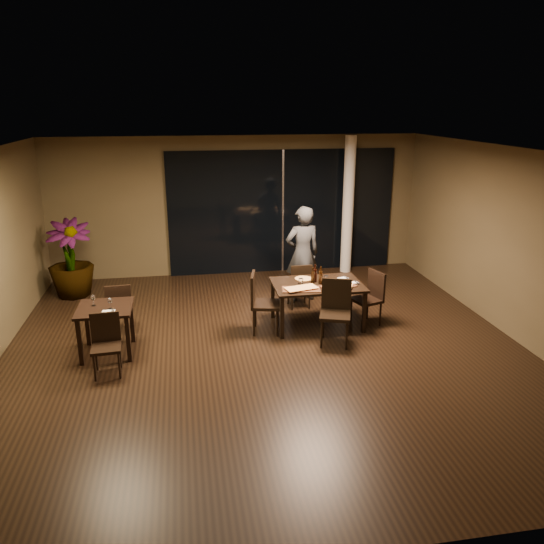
{
  "coord_description": "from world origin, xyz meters",
  "views": [
    {
      "loc": [
        -1.18,
        -7.37,
        3.67
      ],
      "look_at": [
        0.19,
        0.64,
        1.05
      ],
      "focal_mm": 35.0,
      "sensor_mm": 36.0,
      "label": 1
    }
  ],
  "objects_px": {
    "chair_side_near": "(106,341)",
    "chair_side_far": "(120,306)",
    "bottle_b": "(321,275)",
    "bottle_a": "(313,275)",
    "chair_main_near": "(336,308)",
    "side_table": "(105,315)",
    "diner": "(302,254)",
    "potted_plant": "(70,259)",
    "chair_main_left": "(261,300)",
    "chair_main_right": "(371,295)",
    "main_table": "(317,288)",
    "bottle_c": "(315,273)",
    "chair_main_far": "(300,283)"
  },
  "relations": [
    {
      "from": "chair_main_near",
      "to": "chair_side_near",
      "type": "xyz_separation_m",
      "value": [
        -3.45,
        -0.44,
        -0.08
      ]
    },
    {
      "from": "chair_main_left",
      "to": "chair_side_far",
      "type": "relative_size",
      "value": 1.15
    },
    {
      "from": "side_table",
      "to": "bottle_c",
      "type": "bearing_deg",
      "value": 10.05
    },
    {
      "from": "chair_main_far",
      "to": "chair_main_left",
      "type": "bearing_deg",
      "value": 44.94
    },
    {
      "from": "bottle_b",
      "to": "bottle_c",
      "type": "height_order",
      "value": "bottle_c"
    },
    {
      "from": "chair_main_right",
      "to": "bottle_a",
      "type": "height_order",
      "value": "bottle_a"
    },
    {
      "from": "bottle_b",
      "to": "main_table",
      "type": "bearing_deg",
      "value": 162.91
    },
    {
      "from": "potted_plant",
      "to": "diner",
      "type": "bearing_deg",
      "value": -12.47
    },
    {
      "from": "chair_main_right",
      "to": "side_table",
      "type": "bearing_deg",
      "value": -102.87
    },
    {
      "from": "bottle_c",
      "to": "bottle_b",
      "type": "bearing_deg",
      "value": -57.82
    },
    {
      "from": "diner",
      "to": "potted_plant",
      "type": "xyz_separation_m",
      "value": [
        -4.4,
        0.97,
        -0.16
      ]
    },
    {
      "from": "potted_plant",
      "to": "chair_main_near",
      "type": "bearing_deg",
      "value": -32.74
    },
    {
      "from": "chair_main_far",
      "to": "diner",
      "type": "distance_m",
      "value": 0.63
    },
    {
      "from": "side_table",
      "to": "diner",
      "type": "height_order",
      "value": "diner"
    },
    {
      "from": "chair_main_far",
      "to": "chair_side_far",
      "type": "height_order",
      "value": "chair_side_far"
    },
    {
      "from": "main_table",
      "to": "bottle_c",
      "type": "relative_size",
      "value": 4.94
    },
    {
      "from": "chair_main_near",
      "to": "bottle_a",
      "type": "bearing_deg",
      "value": 125.01
    },
    {
      "from": "chair_side_far",
      "to": "bottle_b",
      "type": "bearing_deg",
      "value": 173.41
    },
    {
      "from": "bottle_a",
      "to": "bottle_c",
      "type": "xyz_separation_m",
      "value": [
        0.06,
        0.07,
        0.01
      ]
    },
    {
      "from": "chair_main_near",
      "to": "diner",
      "type": "distance_m",
      "value": 1.96
    },
    {
      "from": "chair_main_near",
      "to": "potted_plant",
      "type": "distance_m",
      "value": 5.35
    },
    {
      "from": "main_table",
      "to": "bottle_a",
      "type": "bearing_deg",
      "value": 163.39
    },
    {
      "from": "chair_main_near",
      "to": "bottle_a",
      "type": "distance_m",
      "value": 0.8
    },
    {
      "from": "side_table",
      "to": "chair_side_near",
      "type": "bearing_deg",
      "value": -83.31
    },
    {
      "from": "bottle_b",
      "to": "bottle_a",
      "type": "bearing_deg",
      "value": 163.21
    },
    {
      "from": "side_table",
      "to": "chair_side_far",
      "type": "relative_size",
      "value": 0.91
    },
    {
      "from": "chair_side_near",
      "to": "chair_side_far",
      "type": "bearing_deg",
      "value": 83.78
    },
    {
      "from": "chair_main_far",
      "to": "chair_main_near",
      "type": "distance_m",
      "value": 1.52
    },
    {
      "from": "chair_main_far",
      "to": "chair_side_near",
      "type": "xyz_separation_m",
      "value": [
        -3.21,
        -1.94,
        0.0
      ]
    },
    {
      "from": "chair_side_far",
      "to": "potted_plant",
      "type": "bearing_deg",
      "value": -64.53
    },
    {
      "from": "potted_plant",
      "to": "bottle_a",
      "type": "relative_size",
      "value": 5.38
    },
    {
      "from": "chair_side_near",
      "to": "potted_plant",
      "type": "bearing_deg",
      "value": 103.71
    },
    {
      "from": "bottle_b",
      "to": "bottle_c",
      "type": "relative_size",
      "value": 0.99
    },
    {
      "from": "potted_plant",
      "to": "bottle_c",
      "type": "distance_m",
      "value": 4.84
    },
    {
      "from": "chair_side_far",
      "to": "chair_main_near",
      "type": "bearing_deg",
      "value": 162.55
    },
    {
      "from": "diner",
      "to": "bottle_b",
      "type": "relative_size",
      "value": 6.12
    },
    {
      "from": "chair_side_far",
      "to": "chair_side_near",
      "type": "xyz_separation_m",
      "value": [
        -0.06,
        -1.31,
        -0.01
      ]
    },
    {
      "from": "chair_main_far",
      "to": "bottle_a",
      "type": "relative_size",
      "value": 3.04
    },
    {
      "from": "bottle_c",
      "to": "potted_plant",
      "type": "bearing_deg",
      "value": 154.08
    },
    {
      "from": "side_table",
      "to": "chair_main_left",
      "type": "relative_size",
      "value": 0.79
    },
    {
      "from": "chair_main_left",
      "to": "side_table",
      "type": "bearing_deg",
      "value": 111.29
    },
    {
      "from": "diner",
      "to": "potted_plant",
      "type": "relative_size",
      "value": 1.21
    },
    {
      "from": "side_table",
      "to": "chair_main_near",
      "type": "distance_m",
      "value": 3.53
    },
    {
      "from": "side_table",
      "to": "chair_main_far",
      "type": "bearing_deg",
      "value": 21.81
    },
    {
      "from": "bottle_a",
      "to": "chair_main_near",
      "type": "bearing_deg",
      "value": -73.8
    },
    {
      "from": "chair_main_far",
      "to": "potted_plant",
      "type": "bearing_deg",
      "value": -19.8
    },
    {
      "from": "chair_side_far",
      "to": "diner",
      "type": "bearing_deg",
      "value": -165.37
    },
    {
      "from": "chair_main_left",
      "to": "chair_side_far",
      "type": "bearing_deg",
      "value": 94.7
    },
    {
      "from": "chair_main_left",
      "to": "chair_main_right",
      "type": "height_order",
      "value": "chair_main_left"
    },
    {
      "from": "chair_main_far",
      "to": "chair_main_near",
      "type": "bearing_deg",
      "value": 97.52
    }
  ]
}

